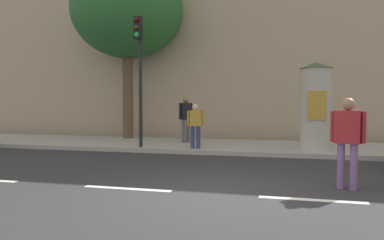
{
  "coord_description": "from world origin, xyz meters",
  "views": [
    {
      "loc": [
        1.3,
        -6.67,
        1.66
      ],
      "look_at": [
        -0.93,
        2.0,
        1.26
      ],
      "focal_mm": 35.14,
      "sensor_mm": 36.0,
      "label": 1
    }
  ],
  "objects_px": {
    "poster_column": "(316,106)",
    "pedestrian_near_pole": "(185,115)",
    "pedestrian_with_backpack": "(348,135)",
    "pedestrian_in_red_top": "(195,123)",
    "traffic_light": "(139,60)",
    "street_tree": "(127,11)"
  },
  "relations": [
    {
      "from": "pedestrian_with_backpack",
      "to": "pedestrian_near_pole",
      "type": "height_order",
      "value": "pedestrian_near_pole"
    },
    {
      "from": "pedestrian_with_backpack",
      "to": "pedestrian_in_red_top",
      "type": "xyz_separation_m",
      "value": [
        -4.1,
        4.44,
        -0.05
      ]
    },
    {
      "from": "poster_column",
      "to": "pedestrian_in_red_top",
      "type": "relative_size",
      "value": 1.91
    },
    {
      "from": "pedestrian_with_backpack",
      "to": "pedestrian_in_red_top",
      "type": "distance_m",
      "value": 6.04
    },
    {
      "from": "traffic_light",
      "to": "pedestrian_near_pole",
      "type": "bearing_deg",
      "value": 61.29
    },
    {
      "from": "street_tree",
      "to": "pedestrian_near_pole",
      "type": "relative_size",
      "value": 4.26
    },
    {
      "from": "traffic_light",
      "to": "poster_column",
      "type": "bearing_deg",
      "value": 7.21
    },
    {
      "from": "pedestrian_with_backpack",
      "to": "pedestrian_near_pole",
      "type": "distance_m",
      "value": 7.94
    },
    {
      "from": "pedestrian_with_backpack",
      "to": "traffic_light",
      "type": "bearing_deg",
      "value": 144.78
    },
    {
      "from": "poster_column",
      "to": "street_tree",
      "type": "height_order",
      "value": "street_tree"
    },
    {
      "from": "street_tree",
      "to": "pedestrian_with_backpack",
      "type": "xyz_separation_m",
      "value": [
        7.82,
        -7.35,
        -4.55
      ]
    },
    {
      "from": "traffic_light",
      "to": "pedestrian_with_backpack",
      "type": "bearing_deg",
      "value": -35.22
    },
    {
      "from": "pedestrian_near_pole",
      "to": "pedestrian_with_backpack",
      "type": "bearing_deg",
      "value": -51.55
    },
    {
      "from": "poster_column",
      "to": "pedestrian_near_pole",
      "type": "xyz_separation_m",
      "value": [
        -4.68,
        1.24,
        -0.37
      ]
    },
    {
      "from": "traffic_light",
      "to": "pedestrian_near_pole",
      "type": "height_order",
      "value": "traffic_light"
    },
    {
      "from": "street_tree",
      "to": "pedestrian_in_red_top",
      "type": "height_order",
      "value": "street_tree"
    },
    {
      "from": "pedestrian_in_red_top",
      "to": "pedestrian_near_pole",
      "type": "xyz_separation_m",
      "value": [
        -0.84,
        1.77,
        0.21
      ]
    },
    {
      "from": "pedestrian_in_red_top",
      "to": "pedestrian_near_pole",
      "type": "bearing_deg",
      "value": 115.26
    },
    {
      "from": "poster_column",
      "to": "pedestrian_with_backpack",
      "type": "distance_m",
      "value": 5.01
    },
    {
      "from": "traffic_light",
      "to": "pedestrian_in_red_top",
      "type": "height_order",
      "value": "traffic_light"
    },
    {
      "from": "poster_column",
      "to": "pedestrian_with_backpack",
      "type": "height_order",
      "value": "poster_column"
    },
    {
      "from": "pedestrian_with_backpack",
      "to": "pedestrian_in_red_top",
      "type": "bearing_deg",
      "value": 132.69
    }
  ]
}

